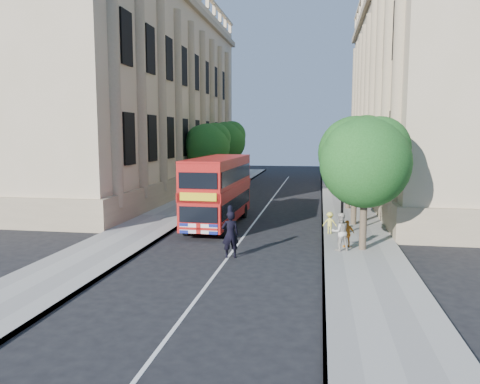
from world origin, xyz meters
The scene contains 17 objects.
ground centered at (0.00, 0.00, 0.00)m, with size 120.00×120.00×0.00m, color black.
pavement_right centered at (5.75, 10.00, 0.06)m, with size 3.50×80.00×0.12m, color gray.
pavement_left centered at (-5.75, 10.00, 0.06)m, with size 3.50×80.00×0.12m, color gray.
building_right centered at (13.80, 24.00, 9.00)m, with size 12.00×38.00×18.00m, color tan.
building_left centered at (-13.80, 24.00, 9.00)m, with size 12.00×38.00×18.00m, color tan.
tree_right_near centered at (5.84, 3.03, 4.25)m, with size 4.00×4.00×6.08m.
tree_right_mid centered at (5.84, 9.03, 4.45)m, with size 4.20×4.20×6.37m.
tree_right_far centered at (5.84, 15.03, 4.31)m, with size 4.00×4.00×6.15m.
tree_left_far centered at (-5.96, 22.03, 4.44)m, with size 4.00×4.00×6.30m.
tree_left_back centered at (-5.96, 30.03, 4.71)m, with size 4.20×4.20×6.65m.
lamp_post centered at (5.00, 6.00, 2.51)m, with size 0.32×0.32×5.16m.
double_decker_bus centered at (-1.91, 7.83, 2.14)m, with size 2.43×8.46×3.88m.
box_van centered at (-2.91, 10.87, 1.33)m, with size 2.30×4.88×2.71m.
police_constable centered at (0.11, 1.00, 1.01)m, with size 0.74×0.49×2.03m, color black.
woman_pedestrian centered at (4.78, 2.61, 0.97)m, with size 0.83×0.64×1.70m, color beige.
child_a centered at (5.13, 3.26, 0.75)m, with size 0.74×0.31×1.26m, color orange.
child_b centered at (4.40, 6.20, 0.69)m, with size 0.73×0.42×1.13m, color #E8D84F.
Camera 1 is at (3.84, -18.26, 5.29)m, focal length 35.00 mm.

